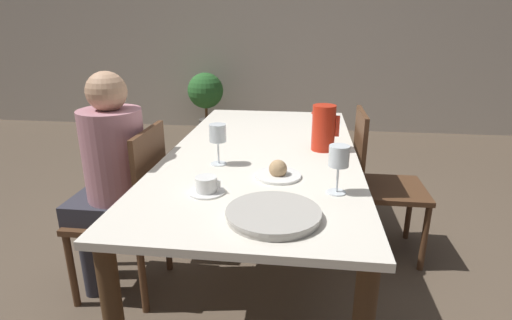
{
  "coord_description": "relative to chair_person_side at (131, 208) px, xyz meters",
  "views": [
    {
      "loc": [
        0.21,
        -1.96,
        1.39
      ],
      "look_at": [
        0.0,
        -0.29,
        0.8
      ],
      "focal_mm": 28.0,
      "sensor_mm": 36.0,
      "label": 1
    }
  ],
  "objects": [
    {
      "name": "ground_plane",
      "position": [
        0.66,
        0.19,
        -0.48
      ],
      "size": [
        20.0,
        20.0,
        0.0
      ],
      "primitive_type": "plane",
      "color": "brown"
    },
    {
      "name": "wall_back",
      "position": [
        0.66,
        3.59,
        0.82
      ],
      "size": [
        10.0,
        0.06,
        2.6
      ],
      "color": "beige",
      "rests_on": "ground_plane"
    },
    {
      "name": "dining_table",
      "position": [
        0.66,
        0.19,
        0.18
      ],
      "size": [
        0.95,
        1.94,
        0.75
      ],
      "color": "silver",
      "rests_on": "ground_plane"
    },
    {
      "name": "chair_person_side",
      "position": [
        0.0,
        0.0,
        0.0
      ],
      "size": [
        0.42,
        0.42,
        0.9
      ],
      "rotation": [
        0.0,
        0.0,
        1.57
      ],
      "color": "#51331E",
      "rests_on": "ground_plane"
    },
    {
      "name": "chair_opposite",
      "position": [
        1.32,
        0.54,
        0.0
      ],
      "size": [
        0.42,
        0.42,
        0.9
      ],
      "rotation": [
        0.0,
        0.0,
        -1.57
      ],
      "color": "#51331E",
      "rests_on": "ground_plane"
    },
    {
      "name": "person_seated",
      "position": [
        -0.09,
        0.0,
        0.22
      ],
      "size": [
        0.39,
        0.41,
        1.17
      ],
      "rotation": [
        0.0,
        0.0,
        1.57
      ],
      "color": "#33333D",
      "rests_on": "ground_plane"
    },
    {
      "name": "red_pitcher",
      "position": [
        0.97,
        0.25,
        0.39
      ],
      "size": [
        0.15,
        0.12,
        0.23
      ],
      "color": "red",
      "rests_on": "dining_table"
    },
    {
      "name": "wine_glass_water",
      "position": [
        0.48,
        -0.04,
        0.42
      ],
      "size": [
        0.08,
        0.08,
        0.19
      ],
      "color": "white",
      "rests_on": "dining_table"
    },
    {
      "name": "wine_glass_juice",
      "position": [
        1.0,
        -0.3,
        0.42
      ],
      "size": [
        0.08,
        0.08,
        0.19
      ],
      "color": "white",
      "rests_on": "dining_table"
    },
    {
      "name": "teacup_near_person",
      "position": [
        0.5,
        -0.37,
        0.3
      ],
      "size": [
        0.14,
        0.14,
        0.07
      ],
      "color": "white",
      "rests_on": "dining_table"
    },
    {
      "name": "serving_tray",
      "position": [
        0.78,
        -0.55,
        0.29
      ],
      "size": [
        0.33,
        0.33,
        0.03
      ],
      "color": "#B7B2A8",
      "rests_on": "dining_table"
    },
    {
      "name": "bread_plate",
      "position": [
        0.76,
        -0.16,
        0.3
      ],
      "size": [
        0.2,
        0.2,
        0.08
      ],
      "color": "white",
      "rests_on": "dining_table"
    },
    {
      "name": "potted_plant",
      "position": [
        -0.39,
        3.19,
        0.04
      ],
      "size": [
        0.45,
        0.45,
        0.78
      ],
      "color": "#4C4742",
      "rests_on": "ground_plane"
    }
  ]
}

